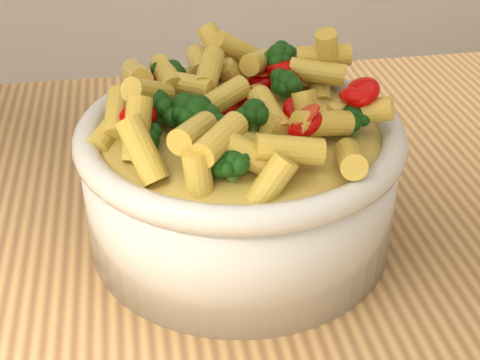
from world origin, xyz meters
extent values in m
cube|color=tan|center=(0.00, 0.00, 0.88)|extent=(1.20, 0.80, 0.04)
cylinder|color=silver|center=(0.06, 0.05, 0.95)|extent=(0.24, 0.24, 0.10)
ellipsoid|color=silver|center=(0.06, 0.05, 0.92)|extent=(0.23, 0.23, 0.04)
torus|color=silver|center=(0.06, 0.05, 1.00)|extent=(0.25, 0.25, 0.02)
ellipsoid|color=#EEC451|center=(0.06, 0.05, 1.00)|extent=(0.22, 0.22, 0.02)
camera|label=1|loc=(-0.01, -0.39, 1.24)|focal=50.00mm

